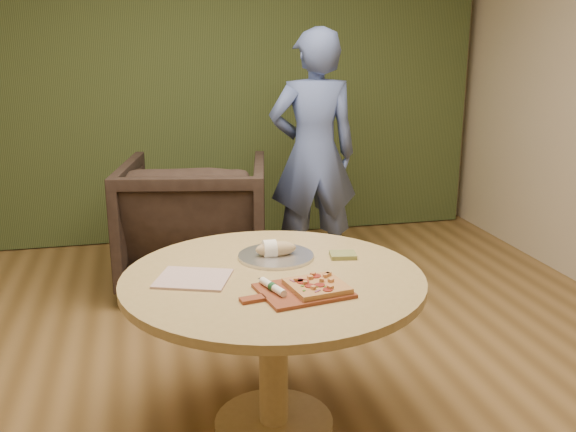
# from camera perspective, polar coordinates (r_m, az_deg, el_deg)

# --- Properties ---
(room_shell) EXTENTS (5.04, 6.04, 2.84)m
(room_shell) POSITION_cam_1_polar(r_m,az_deg,el_deg) (2.80, -0.80, 8.44)
(room_shell) COLOR olive
(room_shell) RESTS_ON ground
(curtain) EXTENTS (4.80, 0.14, 2.78)m
(curtain) POSITION_cam_1_polar(r_m,az_deg,el_deg) (5.65, -7.25, 12.01)
(curtain) COLOR #2D3A1A
(curtain) RESTS_ON ground
(pedestal_table) EXTENTS (1.32, 1.32, 0.75)m
(pedestal_table) POSITION_cam_1_polar(r_m,az_deg,el_deg) (2.86, -1.34, -7.90)
(pedestal_table) COLOR tan
(pedestal_table) RESTS_ON ground
(pizza_paddle) EXTENTS (0.47, 0.34, 0.01)m
(pizza_paddle) POSITION_cam_1_polar(r_m,az_deg,el_deg) (2.61, 1.17, -6.70)
(pizza_paddle) COLOR brown
(pizza_paddle) RESTS_ON pedestal_table
(flatbread_pizza) EXTENTS (0.26, 0.26, 0.04)m
(flatbread_pizza) POSITION_cam_1_polar(r_m,az_deg,el_deg) (2.62, 2.58, -6.20)
(flatbread_pizza) COLOR #BD8849
(flatbread_pizza) RESTS_ON pizza_paddle
(cutlery_roll) EXTENTS (0.09, 0.19, 0.03)m
(cutlery_roll) POSITION_cam_1_polar(r_m,az_deg,el_deg) (2.60, -1.37, -6.31)
(cutlery_roll) COLOR white
(cutlery_roll) RESTS_ON pizza_paddle
(newspaper) EXTENTS (0.37, 0.34, 0.01)m
(newspaper) POSITION_cam_1_polar(r_m,az_deg,el_deg) (2.78, -8.43, -5.52)
(newspaper) COLOR white
(newspaper) RESTS_ON pedestal_table
(serving_tray) EXTENTS (0.36, 0.36, 0.02)m
(serving_tray) POSITION_cam_1_polar(r_m,az_deg,el_deg) (3.02, -1.08, -3.58)
(serving_tray) COLOR silver
(serving_tray) RESTS_ON pedestal_table
(bread_roll) EXTENTS (0.19, 0.09, 0.09)m
(bread_roll) POSITION_cam_1_polar(r_m,az_deg,el_deg) (3.00, -1.25, -2.94)
(bread_roll) COLOR tan
(bread_roll) RESTS_ON serving_tray
(green_packet) EXTENTS (0.13, 0.12, 0.02)m
(green_packet) POSITION_cam_1_polar(r_m,az_deg,el_deg) (3.03, 4.90, -3.48)
(green_packet) COLOR #5D662D
(green_packet) RESTS_ON pedestal_table
(armchair) EXTENTS (1.16, 1.11, 1.02)m
(armchair) POSITION_cam_1_polar(r_m,az_deg,el_deg) (4.64, -8.25, 0.02)
(armchair) COLOR black
(armchair) RESTS_ON ground
(person_standing) EXTENTS (0.68, 0.46, 1.82)m
(person_standing) POSITION_cam_1_polar(r_m,az_deg,el_deg) (4.76, 2.28, 5.48)
(person_standing) COLOR #4D629D
(person_standing) RESTS_ON ground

